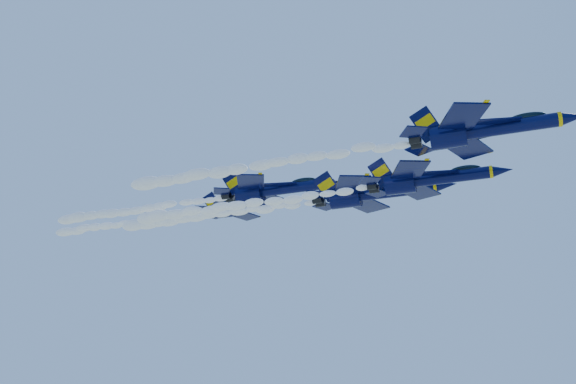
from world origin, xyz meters
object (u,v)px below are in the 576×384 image
(jet_third, at_px, (373,193))
(jet_fourth, at_px, (273,190))
(jet_lead, at_px, (482,130))
(jet_fifth, at_px, (242,207))
(jet_second, at_px, (428,179))

(jet_third, xyz_separation_m, jet_fourth, (-16.39, 4.12, 4.03))
(jet_lead, bearing_deg, jet_third, 126.85)
(jet_third, height_order, jet_fifth, jet_fifth)
(jet_lead, height_order, jet_fifth, jet_fifth)
(jet_second, distance_m, jet_third, 13.97)
(jet_third, bearing_deg, jet_fourth, 165.90)
(jet_fourth, bearing_deg, jet_second, -30.87)
(jet_second, distance_m, jet_fifth, 42.24)
(jet_third, height_order, jet_fourth, jet_fourth)
(jet_second, bearing_deg, jet_fifth, 145.32)
(jet_fourth, height_order, jet_fifth, jet_fifth)
(jet_second, xyz_separation_m, jet_fifth, (-34.09, 23.59, 8.11))
(jet_fifth, bearing_deg, jet_third, -26.63)
(jet_lead, bearing_deg, jet_second, 125.22)
(jet_lead, relative_size, jet_third, 0.82)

